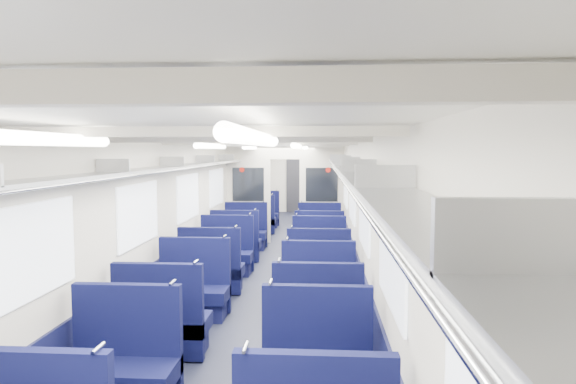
# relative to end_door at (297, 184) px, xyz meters

# --- Properties ---
(floor) EXTENTS (2.80, 18.00, 0.01)m
(floor) POSITION_rel_end_door_xyz_m (0.00, -8.94, -1.00)
(floor) COLOR black
(floor) RESTS_ON ground
(ceiling) EXTENTS (2.80, 18.00, 0.01)m
(ceiling) POSITION_rel_end_door_xyz_m (0.00, -8.94, 1.35)
(ceiling) COLOR silver
(ceiling) RESTS_ON wall_left
(wall_left) EXTENTS (0.02, 18.00, 2.35)m
(wall_left) POSITION_rel_end_door_xyz_m (-1.40, -8.94, 0.18)
(wall_left) COLOR beige
(wall_left) RESTS_ON floor
(dado_left) EXTENTS (0.03, 17.90, 0.70)m
(dado_left) POSITION_rel_end_door_xyz_m (-1.39, -8.94, -0.65)
(dado_left) COLOR black
(dado_left) RESTS_ON floor
(wall_right) EXTENTS (0.02, 18.00, 2.35)m
(wall_right) POSITION_rel_end_door_xyz_m (1.40, -8.94, 0.18)
(wall_right) COLOR beige
(wall_right) RESTS_ON floor
(dado_right) EXTENTS (0.03, 17.90, 0.70)m
(dado_right) POSITION_rel_end_door_xyz_m (1.39, -8.94, -0.65)
(dado_right) COLOR black
(dado_right) RESTS_ON floor
(wall_far) EXTENTS (2.80, 0.02, 2.35)m
(wall_far) POSITION_rel_end_door_xyz_m (0.00, 0.06, 0.18)
(wall_far) COLOR beige
(wall_far) RESTS_ON floor
(luggage_rack_left) EXTENTS (0.36, 17.40, 0.18)m
(luggage_rack_left) POSITION_rel_end_door_xyz_m (-1.21, -8.94, 0.97)
(luggage_rack_left) COLOR #B2B5BA
(luggage_rack_left) RESTS_ON wall_left
(luggage_rack_right) EXTENTS (0.36, 17.40, 0.18)m
(luggage_rack_right) POSITION_rel_end_door_xyz_m (1.21, -8.94, 0.97)
(luggage_rack_right) COLOR #B2B5BA
(luggage_rack_right) RESTS_ON wall_right
(windows) EXTENTS (2.78, 15.60, 0.75)m
(windows) POSITION_rel_end_door_xyz_m (0.00, -9.40, 0.42)
(windows) COLOR white
(windows) RESTS_ON wall_left
(ceiling_fittings) EXTENTS (2.70, 16.06, 0.11)m
(ceiling_fittings) POSITION_rel_end_door_xyz_m (0.00, -9.20, 1.29)
(ceiling_fittings) COLOR beige
(ceiling_fittings) RESTS_ON ceiling
(end_door) EXTENTS (0.75, 0.06, 2.00)m
(end_door) POSITION_rel_end_door_xyz_m (0.00, 0.00, 0.00)
(end_door) COLOR black
(end_door) RESTS_ON floor
(bulkhead) EXTENTS (2.80, 0.10, 2.35)m
(bulkhead) POSITION_rel_end_door_xyz_m (-0.00, -5.97, 0.23)
(bulkhead) COLOR beige
(bulkhead) RESTS_ON floor
(seat_6) EXTENTS (0.96, 0.53, 1.07)m
(seat_6) POSITION_rel_end_door_xyz_m (-0.83, -13.77, -0.67)
(seat_6) COLOR #0B0E38
(seat_6) RESTS_ON floor
(seat_7) EXTENTS (0.96, 0.53, 1.07)m
(seat_7) POSITION_rel_end_door_xyz_m (0.83, -13.70, -0.67)
(seat_7) COLOR #0B0E38
(seat_7) RESTS_ON floor
(seat_8) EXTENTS (0.96, 0.53, 1.07)m
(seat_8) POSITION_rel_end_door_xyz_m (-0.83, -12.70, -0.67)
(seat_8) COLOR #0B0E38
(seat_8) RESTS_ON floor
(seat_9) EXTENTS (0.96, 0.53, 1.07)m
(seat_9) POSITION_rel_end_door_xyz_m (0.83, -12.56, -0.67)
(seat_9) COLOR #0B0E38
(seat_9) RESTS_ON floor
(seat_10) EXTENTS (0.96, 0.53, 1.07)m
(seat_10) POSITION_rel_end_door_xyz_m (-0.83, -11.42, -0.67)
(seat_10) COLOR #0B0E38
(seat_10) RESTS_ON floor
(seat_11) EXTENTS (0.96, 0.53, 1.07)m
(seat_11) POSITION_rel_end_door_xyz_m (0.83, -11.56, -0.67)
(seat_11) COLOR #0B0E38
(seat_11) RESTS_ON floor
(seat_12) EXTENTS (0.96, 0.53, 1.07)m
(seat_12) POSITION_rel_end_door_xyz_m (-0.83, -10.29, -0.67)
(seat_12) COLOR #0B0E38
(seat_12) RESTS_ON floor
(seat_13) EXTENTS (0.96, 0.53, 1.07)m
(seat_13) POSITION_rel_end_door_xyz_m (0.83, -10.27, -0.67)
(seat_13) COLOR #0B0E38
(seat_13) RESTS_ON floor
(seat_14) EXTENTS (0.96, 0.53, 1.07)m
(seat_14) POSITION_rel_end_door_xyz_m (-0.83, -9.08, -0.67)
(seat_14) COLOR #0B0E38
(seat_14) RESTS_ON floor
(seat_15) EXTENTS (0.96, 0.53, 1.07)m
(seat_15) POSITION_rel_end_door_xyz_m (0.83, -9.08, -0.67)
(seat_15) COLOR #0B0E38
(seat_15) RESTS_ON floor
(seat_16) EXTENTS (0.96, 0.53, 1.07)m
(seat_16) POSITION_rel_end_door_xyz_m (-0.83, -8.07, -0.67)
(seat_16) COLOR #0B0E38
(seat_16) RESTS_ON floor
(seat_17) EXTENTS (0.96, 0.53, 1.07)m
(seat_17) POSITION_rel_end_door_xyz_m (0.83, -8.06, -0.67)
(seat_17) COLOR #0B0E38
(seat_17) RESTS_ON floor
(seat_18) EXTENTS (0.96, 0.53, 1.07)m
(seat_18) POSITION_rel_end_door_xyz_m (-0.83, -6.80, -0.67)
(seat_18) COLOR #0B0E38
(seat_18) RESTS_ON floor
(seat_19) EXTENTS (0.96, 0.53, 1.07)m
(seat_19) POSITION_rel_end_door_xyz_m (0.83, -6.80, -0.67)
(seat_19) COLOR #0B0E38
(seat_19) RESTS_ON floor
(seat_20) EXTENTS (0.96, 0.53, 1.07)m
(seat_20) POSITION_rel_end_door_xyz_m (-0.83, -4.73, -0.67)
(seat_20) COLOR #0B0E38
(seat_20) RESTS_ON floor
(seat_21) EXTENTS (0.96, 0.53, 1.07)m
(seat_21) POSITION_rel_end_door_xyz_m (0.83, -4.76, -0.67)
(seat_21) COLOR #0B0E38
(seat_21) RESTS_ON floor
(seat_22) EXTENTS (0.96, 0.53, 1.07)m
(seat_22) POSITION_rel_end_door_xyz_m (-0.83, -3.55, -0.67)
(seat_22) COLOR #0B0E38
(seat_22) RESTS_ON floor
(seat_23) EXTENTS (0.96, 0.53, 1.07)m
(seat_23) POSITION_rel_end_door_xyz_m (0.83, -3.60, -0.67)
(seat_23) COLOR #0B0E38
(seat_23) RESTS_ON floor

